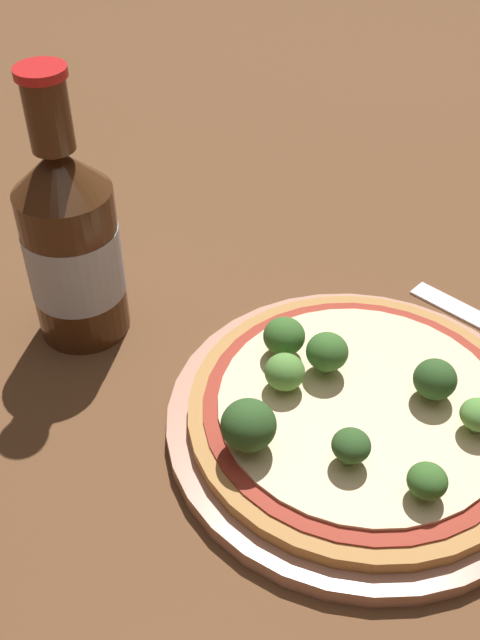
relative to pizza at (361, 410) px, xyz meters
name	(u,v)px	position (x,y,z in m)	size (l,w,h in m)	color
ground_plane	(333,436)	(-0.02, 0.01, -0.02)	(3.00, 3.00, 0.00)	brown
plate	(359,422)	(0.00, 0.00, -0.01)	(0.26, 0.26, 0.01)	tan
pizza	(361,410)	(0.00, 0.00, 0.00)	(0.23, 0.23, 0.01)	#B77F42
broccoli_floret_0	(284,336)	(-0.01, 0.07, 0.02)	(0.03, 0.03, 0.03)	#6B8E51
broccoli_floret_1	(427,481)	(-0.03, -0.07, 0.02)	(0.02, 0.02, 0.02)	#6B8E51
broccoli_floret_2	(249,425)	(-0.08, 0.02, 0.03)	(0.03, 0.03, 0.03)	#6B8E51
broccoli_floret_3	(327,352)	(0.00, 0.04, 0.03)	(0.03, 0.03, 0.03)	#6B8E51
broccoli_floret_4	(479,415)	(0.04, -0.06, 0.02)	(0.02, 0.02, 0.02)	#6B8E51
broccoli_floret_5	(285,372)	(-0.03, 0.04, 0.02)	(0.03, 0.03, 0.03)	#6B8E51
broccoli_floret_6	(435,379)	(0.04, -0.03, 0.02)	(0.03, 0.03, 0.03)	#6B8E51
broccoli_floret_7	(351,446)	(-0.04, -0.03, 0.02)	(0.02, 0.02, 0.02)	#6B8E51
beer_bottle	(72,244)	(-0.08, 0.21, 0.06)	(0.07, 0.07, 0.21)	#472814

